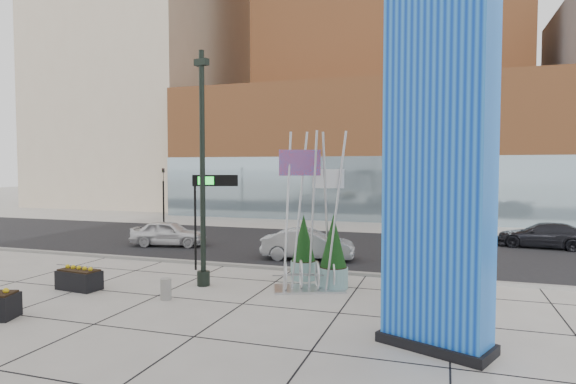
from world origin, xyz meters
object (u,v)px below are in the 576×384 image
(car_white_west, at_px, (169,233))
(public_art_sculpture, at_px, (310,248))
(concrete_bollard, at_px, (166,289))
(car_silver_mid, at_px, (308,245))
(overhead_street_sign, at_px, (210,189))
(lamp_post, at_px, (203,191))
(blue_pylon, at_px, (438,171))

(car_white_west, bearing_deg, public_art_sculpture, -136.32)
(car_white_west, bearing_deg, concrete_bollard, -160.74)
(concrete_bollard, xyz_separation_m, car_white_west, (-5.54, 9.02, 0.33))
(concrete_bollard, distance_m, car_silver_mid, 8.09)
(overhead_street_sign, bearing_deg, public_art_sculpture, -38.88)
(car_white_west, bearing_deg, lamp_post, -152.77)
(blue_pylon, height_order, overhead_street_sign, blue_pylon)
(public_art_sculpture, height_order, concrete_bollard, public_art_sculpture)
(lamp_post, distance_m, concrete_bollard, 3.63)
(lamp_post, height_order, concrete_bollard, lamp_post)
(car_white_west, bearing_deg, overhead_street_sign, -146.68)
(lamp_post, relative_size, car_silver_mid, 1.98)
(overhead_street_sign, relative_size, car_white_west, 0.99)
(blue_pylon, bearing_deg, car_white_west, 165.93)
(public_art_sculpture, distance_m, car_white_west, 11.54)
(concrete_bollard, bearing_deg, car_white_west, 121.53)
(blue_pylon, distance_m, concrete_bollard, 9.15)
(concrete_bollard, height_order, overhead_street_sign, overhead_street_sign)
(public_art_sculpture, relative_size, overhead_street_sign, 1.40)
(lamp_post, relative_size, car_white_west, 2.09)
(public_art_sculpture, bearing_deg, lamp_post, 168.49)
(lamp_post, bearing_deg, concrete_bollard, -97.78)
(lamp_post, height_order, car_silver_mid, lamp_post)
(blue_pylon, relative_size, lamp_post, 1.03)
(overhead_street_sign, relative_size, car_silver_mid, 0.93)
(blue_pylon, relative_size, concrete_bollard, 12.57)
(concrete_bollard, bearing_deg, public_art_sculpture, 32.80)
(concrete_bollard, distance_m, car_white_west, 10.59)
(concrete_bollard, height_order, car_silver_mid, car_silver_mid)
(car_silver_mid, bearing_deg, blue_pylon, -155.55)
(overhead_street_sign, height_order, car_silver_mid, overhead_street_sign)
(lamp_post, height_order, public_art_sculpture, lamp_post)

